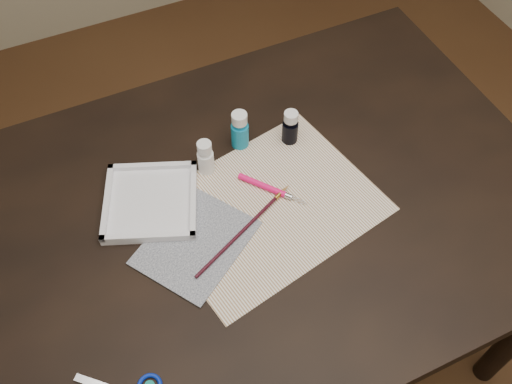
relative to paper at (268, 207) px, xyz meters
name	(u,v)px	position (x,y,z in m)	size (l,w,h in m)	color
ground	(256,340)	(-0.02, 0.01, -0.76)	(3.50, 3.50, 0.02)	#422614
table	(256,285)	(-0.02, 0.01, -0.38)	(1.30, 0.90, 0.75)	black
paper	(268,207)	(0.00, 0.00, 0.00)	(0.45, 0.34, 0.00)	white
canvas	(196,243)	(-0.17, -0.02, 0.00)	(0.22, 0.18, 0.00)	black
paint_bottle_white	(205,157)	(-0.08, 0.15, 0.04)	(0.04, 0.04, 0.09)	white
paint_bottle_cyan	(240,130)	(0.02, 0.18, 0.05)	(0.04, 0.04, 0.10)	#1080AB
paint_bottle_navy	(290,127)	(0.13, 0.15, 0.04)	(0.04, 0.04, 0.09)	black
paintbrush	(245,228)	(-0.07, -0.03, 0.01)	(0.29, 0.01, 0.01)	black
craft_knife	(273,190)	(0.03, 0.03, 0.01)	(0.17, 0.01, 0.01)	#FF1069
palette_tray	(151,201)	(-0.22, 0.11, 0.01)	(0.19, 0.19, 0.02)	white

